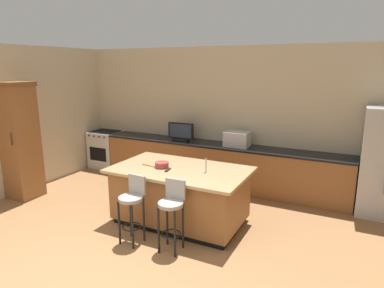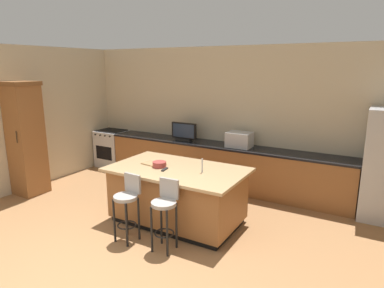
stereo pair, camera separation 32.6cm
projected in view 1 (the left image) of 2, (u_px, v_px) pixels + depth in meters
wall_back at (228, 116)px, 7.05m from camera, size 7.42×0.12×2.87m
wall_left at (27, 119)px, 6.72m from camera, size 0.12×4.69×2.87m
counter_back at (218, 165)px, 6.97m from camera, size 5.24×0.62×0.90m
kitchen_island at (180, 195)px, 5.34m from camera, size 2.14×1.27×0.90m
range_oven at (106, 149)px, 8.27m from camera, size 0.71×0.63×0.92m
cabinet_tower at (20, 139)px, 6.26m from camera, size 0.56×0.57×2.20m
microwave at (237, 139)px, 6.65m from camera, size 0.48×0.36×0.30m
tv_monitor at (181, 133)px, 7.15m from camera, size 0.59×0.16×0.39m
sink_faucet_back at (229, 139)px, 6.84m from camera, size 0.02×0.02×0.24m
sink_faucet_island at (206, 165)px, 5.02m from camera, size 0.02×0.02×0.22m
bar_stool_left at (132, 203)px, 4.70m from camera, size 0.34×0.35×0.97m
bar_stool_right at (172, 209)px, 4.49m from camera, size 0.34×0.34×0.99m
fruit_bowl at (162, 165)px, 5.28m from camera, size 0.22×0.22×0.09m
tv_remote at (168, 170)px, 5.14m from camera, size 0.07×0.17×0.02m
cutting_board at (155, 164)px, 5.42m from camera, size 0.40×0.28×0.02m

